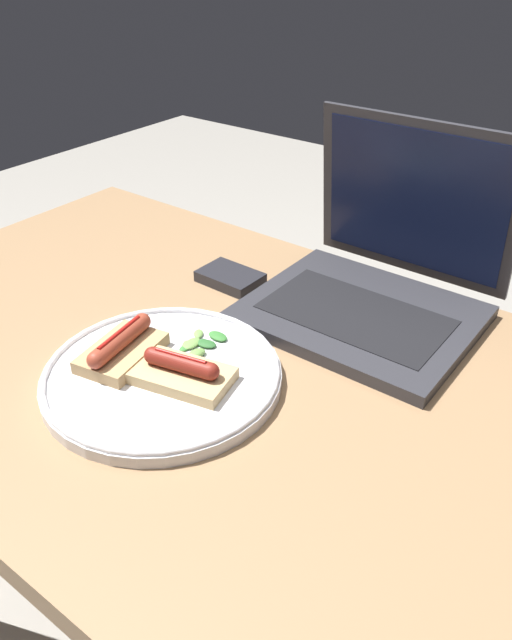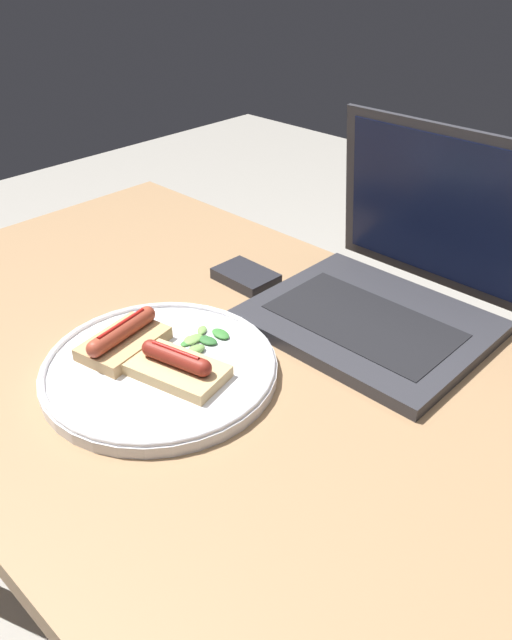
{
  "view_description": "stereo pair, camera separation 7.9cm",
  "coord_description": "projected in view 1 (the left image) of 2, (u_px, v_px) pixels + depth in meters",
  "views": [
    {
      "loc": [
        0.33,
        -0.5,
        1.23
      ],
      "look_at": [
        -0.07,
        0.03,
        0.81
      ],
      "focal_mm": 35.0,
      "sensor_mm": 36.0,
      "label": 1
    },
    {
      "loc": [
        0.39,
        -0.44,
        1.23
      ],
      "look_at": [
        -0.07,
        0.03,
        0.81
      ],
      "focal_mm": 35.0,
      "sensor_mm": 36.0,
      "label": 2
    }
  ],
  "objects": [
    {
      "name": "salad_pile",
      "position": [
        200.0,
        344.0,
        0.81
      ],
      "size": [
        0.05,
        0.07,
        0.01
      ],
      "color": "#2D662D",
      "rests_on": "plate"
    },
    {
      "name": "plate",
      "position": [
        162.0,
        375.0,
        0.77
      ],
      "size": [
        0.3,
        0.3,
        0.02
      ],
      "color": "silver",
      "rests_on": "desk"
    },
    {
      "name": "sausage_toast_left",
      "position": [
        182.0,
        372.0,
        0.75
      ],
      "size": [
        0.13,
        0.09,
        0.04
      ],
      "rotation": [
        0.0,
        0.0,
        3.36
      ],
      "color": "tan",
      "rests_on": "plate"
    },
    {
      "name": "sausage_toast_middle",
      "position": [
        121.0,
        348.0,
        0.79
      ],
      "size": [
        0.09,
        0.12,
        0.04
      ],
      "rotation": [
        0.0,
        0.0,
        1.75
      ],
      "color": "tan",
      "rests_on": "plate"
    },
    {
      "name": "laptop",
      "position": [
        376.0,
        281.0,
        0.9
      ],
      "size": [
        0.31,
        0.29,
        0.26
      ],
      "color": "#2D2D33",
      "rests_on": "desk"
    },
    {
      "name": "external_drive",
      "position": [
        230.0,
        278.0,
        0.99
      ],
      "size": [
        0.1,
        0.07,
        0.02
      ],
      "rotation": [
        0.0,
        0.0,
        -0.02
      ],
      "color": "#232328",
      "rests_on": "desk"
    },
    {
      "name": "desk",
      "position": [
        282.0,
        448.0,
        0.81
      ],
      "size": [
        1.4,
        0.7,
        0.75
      ],
      "color": "#93704C",
      "rests_on": "ground_plane"
    }
  ]
}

